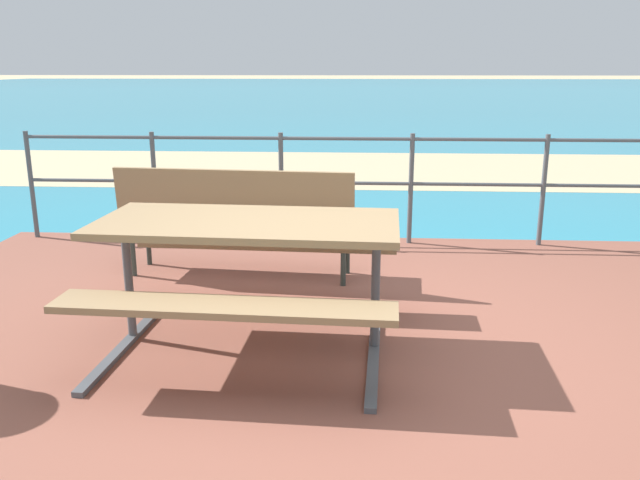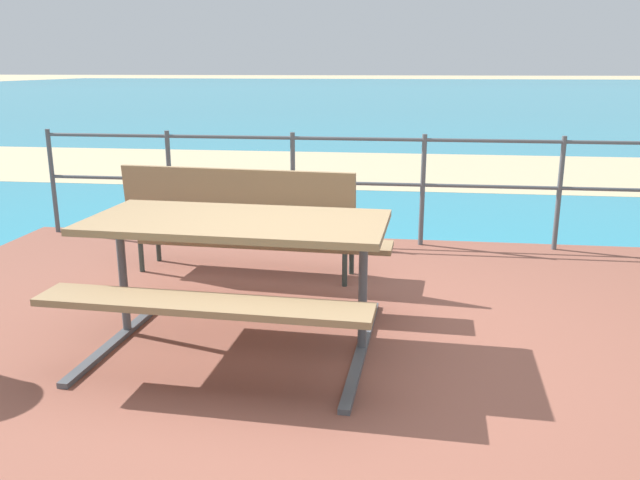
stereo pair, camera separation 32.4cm
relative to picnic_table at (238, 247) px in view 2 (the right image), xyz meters
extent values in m
plane|color=tan|center=(0.50, -0.10, -0.64)|extent=(240.00, 240.00, 0.00)
cube|color=brown|center=(0.50, -0.10, -0.61)|extent=(6.40, 5.20, 0.06)
cube|color=teal|center=(0.50, 39.90, -0.64)|extent=(90.00, 90.00, 0.01)
cube|color=tan|center=(0.50, 7.16, -0.64)|extent=(54.01, 4.05, 0.01)
cube|color=#8C704C|center=(0.00, 0.00, 0.15)|extent=(1.72, 0.87, 0.04)
cube|color=#8C704C|center=(-0.03, -0.59, -0.13)|extent=(1.69, 0.34, 0.04)
cube|color=#8C704C|center=(0.03, 0.59, -0.13)|extent=(1.69, 0.34, 0.04)
cylinder|color=#4C5156|center=(-0.72, 0.03, -0.22)|extent=(0.05, 0.05, 0.73)
cube|color=#4C5156|center=(-0.72, 0.03, -0.57)|extent=(0.13, 1.44, 0.03)
cylinder|color=#4C5156|center=(0.72, -0.03, -0.22)|extent=(0.05, 0.05, 0.73)
cube|color=#4C5156|center=(0.72, -0.03, -0.57)|extent=(0.13, 1.44, 0.03)
cube|color=#8C704C|center=(-0.29, 1.30, -0.16)|extent=(1.82, 0.55, 0.04)
cube|color=#8C704C|center=(-0.31, 1.12, 0.07)|extent=(1.80, 0.21, 0.42)
cylinder|color=#2D3833|center=(0.54, 1.38, -0.37)|extent=(0.04, 0.04, 0.42)
cylinder|color=#2D3833|center=(0.51, 1.09, -0.37)|extent=(0.04, 0.04, 0.42)
cylinder|color=#2D3833|center=(-1.10, 1.52, -0.37)|extent=(0.04, 0.04, 0.42)
cylinder|color=#2D3833|center=(-1.12, 1.22, -0.37)|extent=(0.04, 0.04, 0.42)
cylinder|color=#4C5156|center=(-2.45, 2.33, -0.08)|extent=(0.04, 0.04, 1.00)
cylinder|color=#4C5156|center=(-1.27, 2.33, -0.08)|extent=(0.04, 0.04, 1.00)
cylinder|color=#4C5156|center=(-0.09, 2.33, -0.08)|extent=(0.04, 0.04, 1.00)
cylinder|color=#4C5156|center=(1.09, 2.33, -0.08)|extent=(0.04, 0.04, 1.00)
cylinder|color=#4C5156|center=(2.27, 2.33, -0.08)|extent=(0.04, 0.04, 1.00)
cylinder|color=#4C5156|center=(0.50, 2.33, 0.37)|extent=(5.90, 0.03, 0.03)
cylinder|color=#4C5156|center=(0.50, 2.33, -0.03)|extent=(5.90, 0.03, 0.03)
camera|label=1|loc=(0.61, -3.48, 1.00)|focal=36.26mm
camera|label=2|loc=(0.94, -3.44, 1.00)|focal=36.26mm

